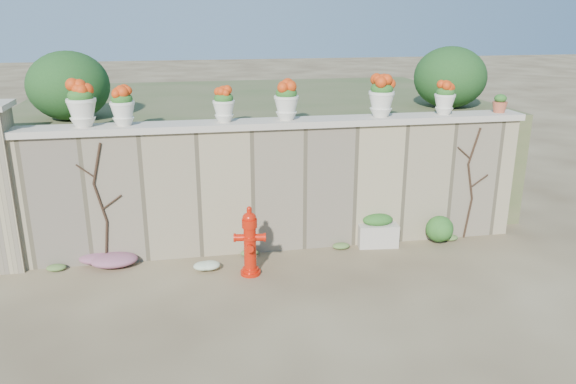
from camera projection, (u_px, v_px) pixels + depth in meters
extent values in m
plane|color=#4D3C26|center=(300.00, 298.00, 7.57)|extent=(80.00, 80.00, 0.00)
cube|color=gray|center=(277.00, 188.00, 8.95)|extent=(8.00, 0.40, 2.00)
cube|color=#B8AD9B|center=(277.00, 123.00, 8.63)|extent=(8.10, 0.52, 0.10)
cube|color=#384C23|center=(252.00, 144.00, 11.94)|extent=(9.00, 6.00, 2.00)
ellipsoid|color=#143814|center=(69.00, 86.00, 9.03)|extent=(1.30, 1.30, 1.10)
ellipsoid|color=#143814|center=(450.00, 77.00, 10.19)|extent=(1.30, 1.30, 1.10)
cylinder|color=black|center=(106.00, 243.00, 8.47)|extent=(0.12, 0.04, 0.70)
cylinder|color=black|center=(100.00, 203.00, 8.27)|extent=(0.17, 0.04, 0.61)
cylinder|color=black|center=(97.00, 163.00, 8.09)|extent=(0.18, 0.04, 0.61)
cylinder|color=black|center=(112.00, 202.00, 8.30)|extent=(0.30, 0.02, 0.22)
cylinder|color=black|center=(85.00, 171.00, 8.09)|extent=(0.25, 0.02, 0.21)
cylinder|color=black|center=(468.00, 218.00, 9.51)|extent=(0.12, 0.04, 0.70)
cylinder|color=black|center=(470.00, 182.00, 9.31)|extent=(0.17, 0.04, 0.61)
cylinder|color=black|center=(474.00, 146.00, 9.12)|extent=(0.18, 0.04, 0.61)
cylinder|color=black|center=(479.00, 181.00, 9.34)|extent=(0.30, 0.02, 0.22)
cylinder|color=black|center=(464.00, 153.00, 9.12)|extent=(0.25, 0.02, 0.21)
cylinder|color=#BD1807|center=(251.00, 272.00, 8.26)|extent=(0.30, 0.30, 0.05)
cylinder|color=#BD1807|center=(250.00, 248.00, 8.14)|extent=(0.18, 0.18, 0.66)
cylinder|color=#BD1807|center=(250.00, 237.00, 8.09)|extent=(0.22, 0.22, 0.04)
cylinder|color=#BD1807|center=(249.00, 223.00, 8.02)|extent=(0.22, 0.22, 0.13)
ellipsoid|color=#BD1807|center=(249.00, 216.00, 7.99)|extent=(0.20, 0.20, 0.15)
cylinder|color=#BD1807|center=(249.00, 211.00, 7.97)|extent=(0.07, 0.07, 0.11)
cylinder|color=#BD1807|center=(240.00, 238.00, 8.09)|extent=(0.16, 0.13, 0.11)
cylinder|color=#BD1807|center=(260.00, 237.00, 8.10)|extent=(0.16, 0.13, 0.11)
cylinder|color=#BD1807|center=(250.00, 247.00, 8.01)|extent=(0.11, 0.12, 0.10)
cube|color=#B8AD9B|center=(377.00, 234.00, 9.25)|extent=(0.68, 0.44, 0.38)
ellipsoid|color=#1E5119|center=(378.00, 220.00, 9.17)|extent=(0.53, 0.35, 0.19)
ellipsoid|color=#1E5119|center=(442.00, 227.00, 9.23)|extent=(0.64, 0.58, 0.61)
ellipsoid|color=#BB258B|center=(108.00, 258.00, 8.51)|extent=(0.95, 0.64, 0.25)
ellipsoid|color=white|center=(204.00, 265.00, 8.32)|extent=(0.55, 0.44, 0.20)
ellipsoid|color=#1E5119|center=(80.00, 95.00, 7.97)|extent=(0.36, 0.36, 0.22)
ellipsoid|color=red|center=(80.00, 89.00, 7.95)|extent=(0.32, 0.32, 0.23)
ellipsoid|color=#1E5119|center=(122.00, 99.00, 8.09)|extent=(0.31, 0.31, 0.19)
ellipsoid|color=red|center=(121.00, 94.00, 8.07)|extent=(0.27, 0.27, 0.19)
ellipsoid|color=#1E5119|center=(224.00, 98.00, 8.36)|extent=(0.29, 0.29, 0.17)
ellipsoid|color=red|center=(223.00, 93.00, 8.34)|extent=(0.25, 0.25, 0.18)
ellipsoid|color=#1E5119|center=(286.00, 93.00, 8.51)|extent=(0.33, 0.33, 0.20)
ellipsoid|color=red|center=(286.00, 88.00, 8.49)|extent=(0.29, 0.29, 0.20)
ellipsoid|color=#1E5119|center=(382.00, 89.00, 8.77)|extent=(0.35, 0.35, 0.21)
ellipsoid|color=red|center=(382.00, 83.00, 8.74)|extent=(0.31, 0.31, 0.22)
ellipsoid|color=#1E5119|center=(445.00, 92.00, 8.98)|extent=(0.29, 0.29, 0.17)
ellipsoid|color=red|center=(446.00, 87.00, 8.96)|extent=(0.25, 0.25, 0.18)
ellipsoid|color=#1E5119|center=(500.00, 99.00, 9.20)|extent=(0.20, 0.20, 0.14)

